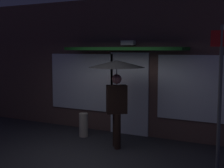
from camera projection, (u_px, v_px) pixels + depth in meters
ground_plane at (86, 158)px, 6.82m from camera, size 18.00×18.00×0.00m
building_facade at (132, 67)px, 8.68m from camera, size 10.40×1.00×3.65m
person_with_umbrella at (117, 77)px, 7.38m from camera, size 1.29×1.29×2.04m
street_sign_post at (220, 90)px, 6.04m from camera, size 0.40×0.07×2.74m
sidewalk_bollard at (83, 125)px, 8.46m from camera, size 0.23×0.23×0.62m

